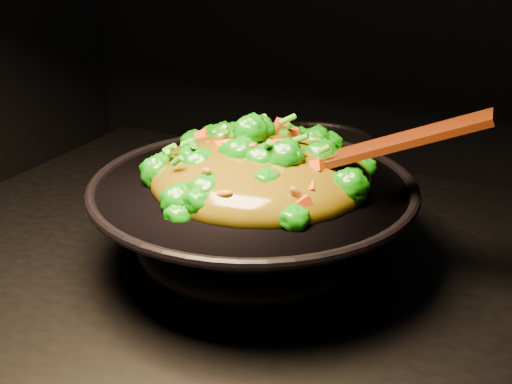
% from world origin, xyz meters
% --- Properties ---
extents(wok, '(0.54, 0.54, 0.12)m').
position_xyz_m(wok, '(-0.04, 0.00, 0.96)').
color(wok, black).
rests_on(wok, stovetop).
extents(stir_fry, '(0.40, 0.40, 0.11)m').
position_xyz_m(stir_fry, '(-0.04, 0.02, 1.08)').
color(stir_fry, '#117008').
rests_on(stir_fry, wok).
extents(spatula, '(0.33, 0.09, 0.14)m').
position_xyz_m(spatula, '(0.09, 0.03, 1.08)').
color(spatula, '#371406').
rests_on(spatula, wok).
extents(back_pot, '(0.22, 0.22, 0.11)m').
position_xyz_m(back_pot, '(-0.04, 0.25, 0.96)').
color(back_pot, black).
rests_on(back_pot, stovetop).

